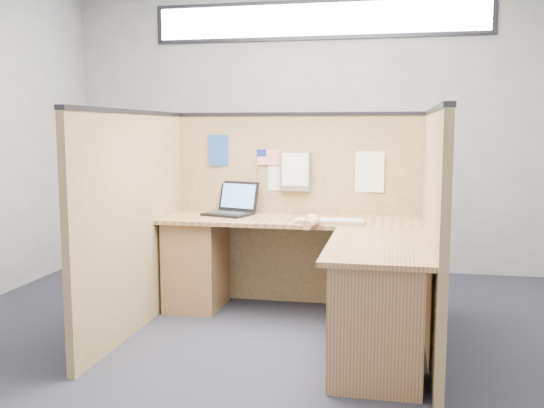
% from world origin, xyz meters
% --- Properties ---
extents(floor, '(5.00, 5.00, 0.00)m').
position_xyz_m(floor, '(0.00, 0.00, 0.00)').
color(floor, black).
rests_on(floor, ground).
extents(wall_back, '(5.00, 0.00, 5.00)m').
position_xyz_m(wall_back, '(0.00, 2.25, 1.40)').
color(wall_back, gray).
rests_on(wall_back, floor).
extents(wall_front, '(5.00, 0.00, 5.00)m').
position_xyz_m(wall_front, '(0.00, -2.25, 1.40)').
color(wall_front, gray).
rests_on(wall_front, floor).
extents(clerestory_window, '(3.30, 0.04, 0.38)m').
position_xyz_m(clerestory_window, '(0.00, 2.23, 2.45)').
color(clerestory_window, '#232328').
rests_on(clerestory_window, wall_back).
extents(cubicle_partitions, '(2.06, 1.83, 1.53)m').
position_xyz_m(cubicle_partitions, '(0.00, 0.43, 0.77)').
color(cubicle_partitions, brown).
rests_on(cubicle_partitions, floor).
extents(l_desk, '(1.95, 1.75, 0.73)m').
position_xyz_m(l_desk, '(0.18, 0.29, 0.39)').
color(l_desk, brown).
rests_on(l_desk, floor).
extents(laptop, '(0.41, 0.43, 0.25)m').
position_xyz_m(laptop, '(-0.51, 0.82, 0.79)').
color(laptop, black).
rests_on(laptop, l_desk).
extents(keyboard, '(0.49, 0.17, 0.03)m').
position_xyz_m(keyboard, '(0.31, 0.49, 0.75)').
color(keyboard, gray).
rests_on(keyboard, l_desk).
extents(mouse, '(0.11, 0.07, 0.04)m').
position_xyz_m(mouse, '(0.19, 0.48, 0.75)').
color(mouse, '#B4B4B9').
rests_on(mouse, l_desk).
extents(hand_forearm, '(0.10, 0.36, 0.08)m').
position_xyz_m(hand_forearm, '(0.20, 0.34, 0.77)').
color(hand_forearm, tan).
rests_on(hand_forearm, l_desk).
extents(blue_poster, '(0.19, 0.03, 0.25)m').
position_xyz_m(blue_poster, '(-0.63, 0.97, 1.23)').
color(blue_poster, '#1E488D').
rests_on(blue_poster, cubicle_partitions).
extents(american_flag, '(0.19, 0.01, 0.33)m').
position_xyz_m(american_flag, '(-0.25, 0.96, 1.17)').
color(american_flag, olive).
rests_on(american_flag, cubicle_partitions).
extents(file_holder, '(0.24, 0.05, 0.30)m').
position_xyz_m(file_holder, '(-0.01, 0.94, 1.07)').
color(file_holder, slate).
rests_on(file_holder, cubicle_partitions).
extents(paper_left, '(0.24, 0.01, 0.30)m').
position_xyz_m(paper_left, '(-0.12, 0.97, 1.06)').
color(paper_left, white).
rests_on(paper_left, cubicle_partitions).
extents(paper_right, '(0.25, 0.02, 0.31)m').
position_xyz_m(paper_right, '(0.56, 0.97, 1.07)').
color(paper_right, white).
rests_on(paper_right, cubicle_partitions).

